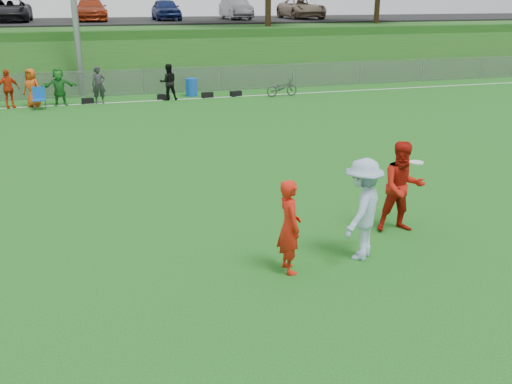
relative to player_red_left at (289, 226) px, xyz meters
name	(u,v)px	position (x,y,z in m)	size (l,w,h in m)	color
ground	(261,261)	(-0.37, 0.50, -0.87)	(120.00, 120.00, 0.00)	#1E5612
sideline_far	(149,101)	(-0.37, 18.50, -0.86)	(60.00, 0.10, 0.01)	white
fence	(144,81)	(-0.37, 20.50, -0.22)	(58.00, 0.06, 1.30)	gray
berm	(125,46)	(-0.37, 31.50, 0.63)	(120.00, 18.00, 3.00)	#1C5116
parking_lot	(121,21)	(-0.37, 33.50, 2.18)	(120.00, 12.00, 0.10)	black
car_row	(104,10)	(-1.54, 32.50, 2.95)	(32.04, 5.18, 1.44)	silver
spectator_row	(75,86)	(-3.67, 18.50, -0.02)	(8.05, 0.90, 1.69)	red
gear_bags	(175,97)	(0.89, 18.60, -0.74)	(7.67, 0.58, 0.26)	black
player_red_left	(289,226)	(0.00, 0.00, 0.00)	(0.63, 0.42, 1.74)	red
player_red_center	(402,187)	(2.89, 1.09, 0.10)	(0.95, 0.74, 1.95)	#AD160C
player_blue	(363,209)	(1.50, 0.14, 0.11)	(1.26, 0.72, 1.95)	#97B8D2
frisbee	(416,162)	(3.43, 1.48, 0.49)	(0.31, 0.31, 0.03)	white
recycling_bin	(191,87)	(1.83, 19.31, -0.43)	(0.58, 0.58, 0.87)	#114DB9
camp_chair	(40,103)	(-5.20, 17.72, -0.58)	(0.55, 0.56, 0.97)	#1052AF
bicycle	(282,88)	(6.11, 17.95, -0.44)	(0.56, 1.62, 0.85)	#2C2C2F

